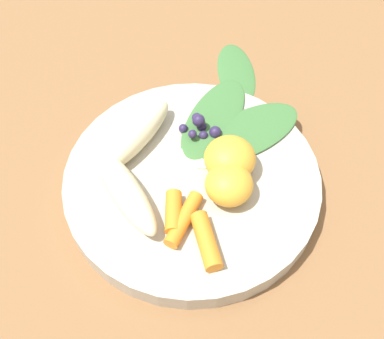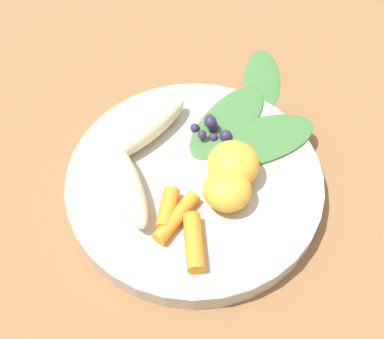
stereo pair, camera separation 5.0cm
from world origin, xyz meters
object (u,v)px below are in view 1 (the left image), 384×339
bowl (192,181)px  orange_segment_near (230,159)px  banana_peeled_left (126,191)px  banana_peeled_right (136,136)px  kale_leaf_stray (236,72)px

bowl → orange_segment_near: bearing=179.2°
banana_peeled_left → orange_segment_near: orange_segment_near is taller
banana_peeled_right → kale_leaf_stray: size_ratio=1.00×
banana_peeled_left → orange_segment_near: bearing=77.1°
bowl → kale_leaf_stray: bowl is taller
banana_peeled_left → kale_leaf_stray: size_ratio=1.00×
banana_peeled_left → banana_peeled_right: 0.07m
orange_segment_near → bowl: bearing=-0.8°
bowl → banana_peeled_right: banana_peeled_right is taller
banana_peeled_left → banana_peeled_right: same height
banana_peeled_right → orange_segment_near: (-0.10, 0.05, 0.01)m
kale_leaf_stray → bowl: bearing=156.8°
bowl → kale_leaf_stray: (-0.09, -0.17, -0.01)m
banana_peeled_left → banana_peeled_right: (-0.02, -0.07, 0.00)m
banana_peeled_left → banana_peeled_right: bearing=144.1°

